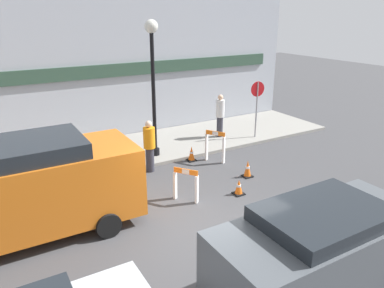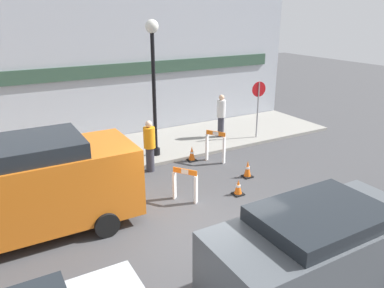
{
  "view_description": "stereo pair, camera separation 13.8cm",
  "coord_description": "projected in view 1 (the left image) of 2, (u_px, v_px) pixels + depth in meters",
  "views": [
    {
      "loc": [
        -4.14,
        -6.22,
        4.99
      ],
      "look_at": [
        1.5,
        3.42,
        1.0
      ],
      "focal_mm": 35.0,
      "sensor_mm": 36.0,
      "label": 1
    },
    {
      "loc": [
        -4.02,
        -6.29,
        4.99
      ],
      "look_at": [
        1.5,
        3.42,
        1.0
      ],
      "focal_mm": 35.0,
      "sensor_mm": 36.0,
      "label": 2
    }
  ],
  "objects": [
    {
      "name": "traffic_cone_1",
      "position": [
        239.0,
        187.0,
        10.71
      ],
      "size": [
        0.3,
        0.3,
        0.46
      ],
      "color": "black",
      "rests_on": "ground_plane"
    },
    {
      "name": "parked_car_1",
      "position": [
        320.0,
        247.0,
        6.71
      ],
      "size": [
        4.14,
        1.89,
        1.78
      ],
      "color": "#4C5156",
      "rests_on": "ground_plane"
    },
    {
      "name": "traffic_cone_0",
      "position": [
        192.0,
        154.0,
        13.11
      ],
      "size": [
        0.3,
        0.3,
        0.53
      ],
      "color": "black",
      "rests_on": "ground_plane"
    },
    {
      "name": "streetlamp_post",
      "position": [
        153.0,
        71.0,
        12.41
      ],
      "size": [
        0.44,
        0.44,
        4.63
      ],
      "color": "black",
      "rests_on": "sidewalk_slab"
    },
    {
      "name": "barricade_0",
      "position": [
        215.0,
        146.0,
        12.93
      ],
      "size": [
        0.49,
        0.67,
        1.11
      ],
      "rotation": [
        0.0,
        0.0,
        2.14
      ],
      "color": "white",
      "rests_on": "ground_plane"
    },
    {
      "name": "person_worker",
      "position": [
        149.0,
        145.0,
        12.04
      ],
      "size": [
        0.53,
        0.53,
        1.72
      ],
      "rotation": [
        0.0,
        0.0,
        -0.88
      ],
      "color": "#33333D",
      "rests_on": "ground_plane"
    },
    {
      "name": "work_van",
      "position": [
        21.0,
        187.0,
        8.37
      ],
      "size": [
        5.24,
        2.16,
        2.32
      ],
      "color": "#D16619",
      "rests_on": "ground_plane"
    },
    {
      "name": "sidewalk_slab",
      "position": [
        118.0,
        153.0,
        13.76
      ],
      "size": [
        18.0,
        3.49,
        0.11
      ],
      "color": "gray",
      "rests_on": "ground_plane"
    },
    {
      "name": "traffic_cone_2",
      "position": [
        248.0,
        169.0,
        11.83
      ],
      "size": [
        0.3,
        0.3,
        0.55
      ],
      "color": "black",
      "rests_on": "ground_plane"
    },
    {
      "name": "ground_plane",
      "position": [
        211.0,
        238.0,
        8.71
      ],
      "size": [
        60.0,
        60.0,
        0.0
      ],
      "primitive_type": "plane",
      "color": "#424244"
    },
    {
      "name": "person_pedestrian",
      "position": [
        220.0,
        114.0,
        15.08
      ],
      "size": [
        0.38,
        0.38,
        1.74
      ],
      "rotation": [
        0.0,
        0.0,
        3.06
      ],
      "color": "#33333D",
      "rests_on": "sidewalk_slab"
    },
    {
      "name": "stop_sign",
      "position": [
        257.0,
        100.0,
        14.83
      ],
      "size": [
        0.6,
        0.09,
        2.27
      ],
      "rotation": [
        0.0,
        0.0,
        3.02
      ],
      "color": "gray",
      "rests_on": "sidewalk_slab"
    },
    {
      "name": "storefront_facade",
      "position": [
        97.0,
        73.0,
        14.33
      ],
      "size": [
        18.0,
        0.22,
        5.5
      ],
      "color": "#A3A8B2",
      "rests_on": "ground_plane"
    },
    {
      "name": "barricade_1",
      "position": [
        186.0,
        184.0,
        10.25
      ],
      "size": [
        0.53,
        0.65,
        0.96
      ],
      "rotation": [
        0.0,
        0.0,
        5.34
      ],
      "color": "white",
      "rests_on": "ground_plane"
    }
  ]
}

